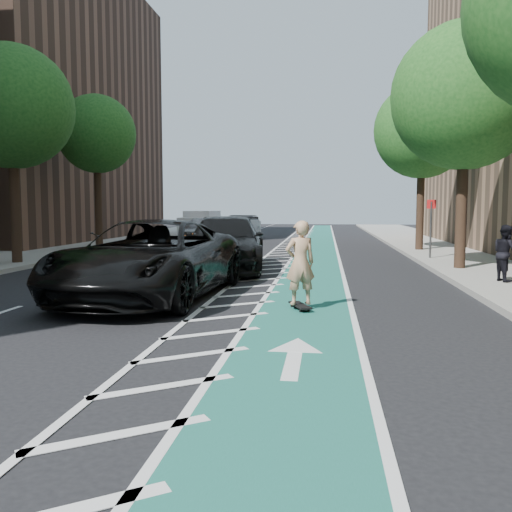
% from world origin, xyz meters
% --- Properties ---
extents(ground, '(120.00, 120.00, 0.00)m').
position_xyz_m(ground, '(0.00, 0.00, 0.00)').
color(ground, black).
rests_on(ground, ground).
extents(bike_lane, '(2.00, 90.00, 0.01)m').
position_xyz_m(bike_lane, '(3.00, 10.00, 0.01)').
color(bike_lane, '#195949').
rests_on(bike_lane, ground).
extents(buffer_strip, '(1.40, 90.00, 0.01)m').
position_xyz_m(buffer_strip, '(1.50, 10.00, 0.01)').
color(buffer_strip, silver).
rests_on(buffer_strip, ground).
extents(sidewalk_right, '(5.00, 90.00, 0.15)m').
position_xyz_m(sidewalk_right, '(9.50, 10.00, 0.07)').
color(sidewalk_right, gray).
rests_on(sidewalk_right, ground).
extents(sidewalk_left, '(5.00, 90.00, 0.15)m').
position_xyz_m(sidewalk_left, '(-9.50, 10.00, 0.07)').
color(sidewalk_left, gray).
rests_on(sidewalk_left, ground).
extents(curb_right, '(0.12, 90.00, 0.16)m').
position_xyz_m(curb_right, '(7.05, 10.00, 0.08)').
color(curb_right, gray).
rests_on(curb_right, ground).
extents(curb_left, '(0.12, 90.00, 0.16)m').
position_xyz_m(curb_left, '(-7.05, 10.00, 0.08)').
color(curb_left, gray).
rests_on(curb_left, ground).
extents(building_left_far, '(14.00, 22.00, 18.00)m').
position_xyz_m(building_left_far, '(-17.50, 24.00, 9.00)').
color(building_left_far, brown).
rests_on(building_left_far, ground).
extents(tree_r_c, '(4.20, 4.20, 7.90)m').
position_xyz_m(tree_r_c, '(7.90, 8.00, 5.77)').
color(tree_r_c, '#382619').
rests_on(tree_r_c, ground).
extents(tree_l_c, '(4.20, 4.20, 7.90)m').
position_xyz_m(tree_l_c, '(-7.90, 8.00, 5.77)').
color(tree_l_c, '#382619').
rests_on(tree_l_c, ground).
extents(tree_r_d, '(4.20, 4.20, 7.90)m').
position_xyz_m(tree_r_d, '(7.90, 16.00, 5.77)').
color(tree_r_d, '#382619').
rests_on(tree_r_d, ground).
extents(tree_l_d, '(4.20, 4.20, 7.90)m').
position_xyz_m(tree_l_d, '(-7.90, 16.00, 5.77)').
color(tree_l_d, '#382619').
rests_on(tree_l_d, ground).
extents(sign_post, '(0.35, 0.08, 2.47)m').
position_xyz_m(sign_post, '(7.60, 12.00, 1.35)').
color(sign_post, '#4C4C4C').
rests_on(sign_post, ground).
extents(skateboard, '(0.55, 0.91, 0.12)m').
position_xyz_m(skateboard, '(2.91, 1.00, 0.10)').
color(skateboard, black).
rests_on(skateboard, ground).
extents(skateboarder, '(0.76, 0.63, 1.78)m').
position_xyz_m(skateboarder, '(2.91, 1.00, 1.01)').
color(skateboarder, tan).
rests_on(skateboarder, skateboard).
extents(suv_near, '(3.57, 6.96, 1.88)m').
position_xyz_m(suv_near, '(-0.72, 2.10, 0.94)').
color(suv_near, black).
rests_on(suv_near, ground).
extents(suv_far, '(3.29, 6.65, 1.86)m').
position_xyz_m(suv_far, '(0.00, 8.00, 0.93)').
color(suv_far, black).
rests_on(suv_far, ground).
extents(car_silver, '(2.04, 4.90, 1.66)m').
position_xyz_m(car_silver, '(-3.78, 20.82, 0.83)').
color(car_silver, '#9C9CA1').
rests_on(car_silver, ground).
extents(car_grey, '(2.19, 5.08, 1.63)m').
position_xyz_m(car_grey, '(-2.41, 26.89, 0.81)').
color(car_grey, slate).
rests_on(car_grey, ground).
extents(pedestrian, '(0.73, 0.86, 1.56)m').
position_xyz_m(pedestrian, '(8.32, 5.11, 0.93)').
color(pedestrian, black).
rests_on(pedestrian, sidewalk_right).
extents(box_truck, '(2.42, 4.71, 1.89)m').
position_xyz_m(box_truck, '(-6.17, 30.25, 0.87)').
color(box_truck, white).
rests_on(box_truck, ground).
extents(barrel_a, '(0.61, 0.61, 0.84)m').
position_xyz_m(barrel_a, '(-2.32, 8.49, 0.40)').
color(barrel_a, '#F04B0C').
rests_on(barrel_a, ground).
extents(barrel_b, '(0.72, 0.72, 0.98)m').
position_xyz_m(barrel_b, '(-2.63, 14.00, 0.46)').
color(barrel_b, '#DE530B').
rests_on(barrel_b, ground).
extents(barrel_c, '(0.60, 0.60, 0.81)m').
position_xyz_m(barrel_c, '(-3.47, 15.21, 0.38)').
color(barrel_c, orange).
rests_on(barrel_c, ground).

